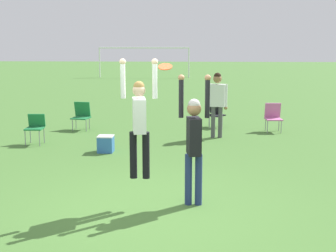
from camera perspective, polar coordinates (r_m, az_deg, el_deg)
ground_plane at (r=7.82m, az=-1.72°, el=-9.99°), size 120.00×120.00×0.00m
person_jumping at (r=7.53m, az=-3.53°, el=1.14°), size 0.61×0.49×1.95m
person_defending at (r=7.69m, az=3.17°, el=-1.32°), size 0.53×0.41×2.19m
frisbee at (r=7.63m, az=-0.34°, el=7.24°), size 0.23×0.22×0.11m
camping_chair_0 at (r=13.02m, az=-15.87°, el=0.03°), size 0.48×0.51×0.80m
camping_chair_1 at (r=14.86m, az=-10.50°, el=1.43°), size 0.57×0.61×0.86m
camping_chair_2 at (r=14.66m, az=12.70°, el=1.27°), size 0.51×0.55×0.87m
camping_chair_3 at (r=15.15m, az=5.82°, el=1.82°), size 0.67×0.75×0.91m
person_spectator_near at (r=13.33m, az=6.01°, el=3.40°), size 0.60×0.28×1.86m
cooler_box at (r=11.74m, az=-7.60°, el=-2.17°), size 0.38×0.39×0.41m
soccer_goal at (r=36.79m, az=-2.95°, el=8.80°), size 7.10×0.10×2.35m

